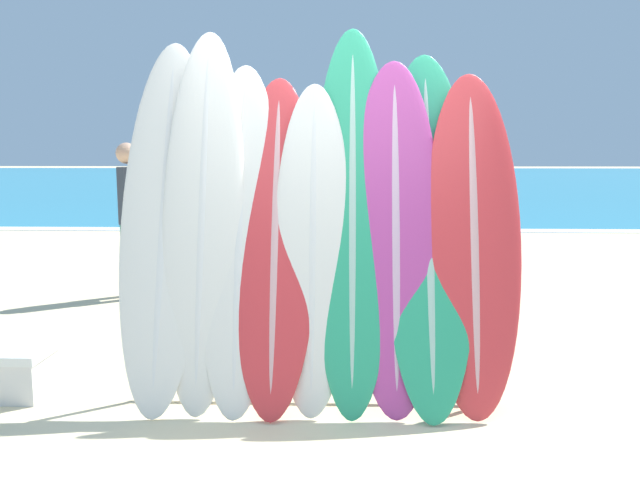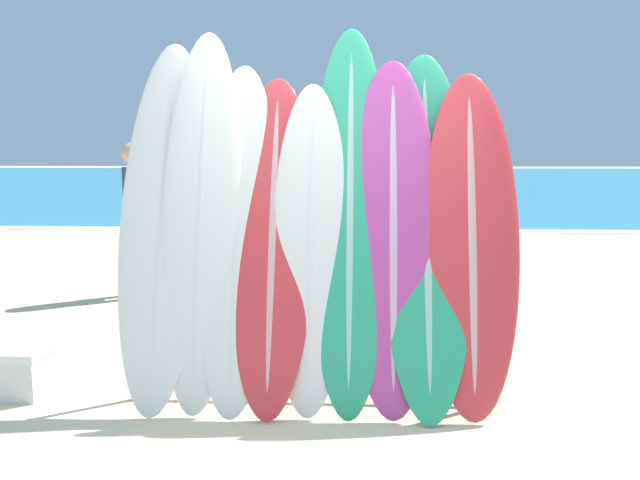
{
  "view_description": "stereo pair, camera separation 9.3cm",
  "coord_description": "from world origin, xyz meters",
  "px_view_note": "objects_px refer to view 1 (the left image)",
  "views": [
    {
      "loc": [
        -0.02,
        -3.48,
        1.59
      ],
      "look_at": [
        -0.19,
        1.19,
        0.95
      ],
      "focal_mm": 35.0,
      "sensor_mm": 36.0,
      "label": 1
    },
    {
      "loc": [
        0.08,
        -3.48,
        1.59
      ],
      "look_at": [
        -0.19,
        1.19,
        0.95
      ],
      "focal_mm": 35.0,
      "sensor_mm": 36.0,
      "label": 2
    }
  ],
  "objects_px": {
    "surfboard_rack": "(316,327)",
    "surfboard_slot_8": "(473,241)",
    "surfboard_slot_6": "(395,233)",
    "person_mid_beach": "(206,198)",
    "surfboard_slot_3": "(275,240)",
    "cooler_box": "(9,372)",
    "surfboard_slot_1": "(203,216)",
    "surfboard_slot_4": "(313,245)",
    "person_near_water": "(129,214)",
    "surfboard_slot_5": "(352,214)",
    "surfboard_slot_7": "(429,228)",
    "person_far_left": "(247,194)",
    "surfboard_slot_2": "(240,233)",
    "surfboard_slot_0": "(164,220)"
  },
  "relations": [
    {
      "from": "surfboard_rack",
      "to": "surfboard_slot_8",
      "type": "relative_size",
      "value": 1.07
    },
    {
      "from": "surfboard_slot_6",
      "to": "person_mid_beach",
      "type": "bearing_deg",
      "value": 111.58
    },
    {
      "from": "surfboard_slot_3",
      "to": "person_mid_beach",
      "type": "xyz_separation_m",
      "value": [
        -1.93,
        6.81,
        -0.21
      ]
    },
    {
      "from": "cooler_box",
      "to": "surfboard_slot_1",
      "type": "bearing_deg",
      "value": 0.6
    },
    {
      "from": "surfboard_slot_4",
      "to": "person_near_water",
      "type": "xyz_separation_m",
      "value": [
        -2.17,
        2.91,
        -0.09
      ]
    },
    {
      "from": "surfboard_slot_4",
      "to": "surfboard_slot_5",
      "type": "height_order",
      "value": "surfboard_slot_5"
    },
    {
      "from": "cooler_box",
      "to": "surfboard_slot_3",
      "type": "bearing_deg",
      "value": -0.56
    },
    {
      "from": "surfboard_slot_1",
      "to": "cooler_box",
      "type": "height_order",
      "value": "surfboard_slot_1"
    },
    {
      "from": "surfboard_slot_5",
      "to": "surfboard_slot_6",
      "type": "bearing_deg",
      "value": -8.34
    },
    {
      "from": "surfboard_slot_8",
      "to": "person_near_water",
      "type": "distance_m",
      "value": 4.3
    },
    {
      "from": "surfboard_slot_1",
      "to": "person_mid_beach",
      "type": "bearing_deg",
      "value": 102.26
    },
    {
      "from": "surfboard_slot_4",
      "to": "surfboard_slot_7",
      "type": "bearing_deg",
      "value": 4.82
    },
    {
      "from": "surfboard_slot_3",
      "to": "person_far_left",
      "type": "xyz_separation_m",
      "value": [
        -1.39,
        7.86,
        -0.21
      ]
    },
    {
      "from": "surfboard_slot_8",
      "to": "surfboard_slot_3",
      "type": "bearing_deg",
      "value": 179.46
    },
    {
      "from": "surfboard_slot_2",
      "to": "cooler_box",
      "type": "distance_m",
      "value": 1.82
    },
    {
      "from": "surfboard_slot_3",
      "to": "surfboard_rack",
      "type": "bearing_deg",
      "value": -3.12
    },
    {
      "from": "surfboard_slot_7",
      "to": "person_near_water",
      "type": "distance_m",
      "value": 4.07
    },
    {
      "from": "surfboard_slot_5",
      "to": "surfboard_slot_6",
      "type": "distance_m",
      "value": 0.3
    },
    {
      "from": "surfboard_slot_8",
      "to": "cooler_box",
      "type": "bearing_deg",
      "value": 179.45
    },
    {
      "from": "surfboard_slot_4",
      "to": "surfboard_slot_5",
      "type": "bearing_deg",
      "value": 15.26
    },
    {
      "from": "surfboard_slot_0",
      "to": "cooler_box",
      "type": "bearing_deg",
      "value": -178.14
    },
    {
      "from": "surfboard_slot_0",
      "to": "surfboard_slot_3",
      "type": "relative_size",
      "value": 1.11
    },
    {
      "from": "surfboard_slot_2",
      "to": "person_near_water",
      "type": "height_order",
      "value": "surfboard_slot_2"
    },
    {
      "from": "surfboard_slot_5",
      "to": "person_far_left",
      "type": "distance_m",
      "value": 8.04
    },
    {
      "from": "surfboard_slot_6",
      "to": "person_near_water",
      "type": "xyz_separation_m",
      "value": [
        -2.69,
        2.89,
        -0.17
      ]
    },
    {
      "from": "surfboard_slot_1",
      "to": "person_near_water",
      "type": "xyz_separation_m",
      "value": [
        -1.47,
        2.86,
        -0.27
      ]
    },
    {
      "from": "surfboard_slot_5",
      "to": "surfboard_slot_8",
      "type": "xyz_separation_m",
      "value": [
        0.75,
        -0.06,
        -0.16
      ]
    },
    {
      "from": "surfboard_rack",
      "to": "surfboard_slot_0",
      "type": "distance_m",
      "value": 1.19
    },
    {
      "from": "surfboard_slot_3",
      "to": "surfboard_slot_5",
      "type": "height_order",
      "value": "surfboard_slot_5"
    },
    {
      "from": "surfboard_slot_0",
      "to": "surfboard_slot_2",
      "type": "xyz_separation_m",
      "value": [
        0.49,
        -0.03,
        -0.08
      ]
    },
    {
      "from": "surfboard_slot_8",
      "to": "person_mid_beach",
      "type": "relative_size",
      "value": 1.37
    },
    {
      "from": "surfboard_slot_5",
      "to": "person_mid_beach",
      "type": "bearing_deg",
      "value": 109.7
    },
    {
      "from": "surfboard_slot_0",
      "to": "surfboard_slot_7",
      "type": "bearing_deg",
      "value": -0.42
    },
    {
      "from": "surfboard_slot_3",
      "to": "person_near_water",
      "type": "height_order",
      "value": "surfboard_slot_3"
    },
    {
      "from": "surfboard_slot_0",
      "to": "person_mid_beach",
      "type": "height_order",
      "value": "surfboard_slot_0"
    },
    {
      "from": "surfboard_slot_2",
      "to": "surfboard_slot_8",
      "type": "xyz_separation_m",
      "value": [
        1.47,
        -0.03,
        -0.04
      ]
    },
    {
      "from": "surfboard_slot_5",
      "to": "person_far_left",
      "type": "xyz_separation_m",
      "value": [
        -1.87,
        7.81,
        -0.37
      ]
    },
    {
      "from": "surfboard_slot_3",
      "to": "cooler_box",
      "type": "bearing_deg",
      "value": 179.44
    },
    {
      "from": "surfboard_rack",
      "to": "person_far_left",
      "type": "relative_size",
      "value": 1.47
    },
    {
      "from": "surfboard_slot_3",
      "to": "surfboard_slot_4",
      "type": "relative_size",
      "value": 1.03
    },
    {
      "from": "surfboard_slot_5",
      "to": "surfboard_rack",
      "type": "bearing_deg",
      "value": -165.6
    },
    {
      "from": "surfboard_slot_4",
      "to": "surfboard_slot_7",
      "type": "xyz_separation_m",
      "value": [
        0.73,
        0.06,
        0.1
      ]
    },
    {
      "from": "surfboard_slot_4",
      "to": "surfboard_slot_7",
      "type": "distance_m",
      "value": 0.74
    },
    {
      "from": "surfboard_rack",
      "to": "surfboard_slot_6",
      "type": "xyz_separation_m",
      "value": [
        0.5,
        0.02,
        0.6
      ]
    },
    {
      "from": "surfboard_slot_2",
      "to": "surfboard_slot_6",
      "type": "height_order",
      "value": "surfboard_slot_6"
    },
    {
      "from": "surfboard_rack",
      "to": "cooler_box",
      "type": "distance_m",
      "value": 2.07
    },
    {
      "from": "surfboard_slot_5",
      "to": "person_near_water",
      "type": "distance_m",
      "value": 3.75
    },
    {
      "from": "surfboard_slot_2",
      "to": "surfboard_slot_8",
      "type": "distance_m",
      "value": 1.47
    },
    {
      "from": "person_mid_beach",
      "to": "person_far_left",
      "type": "distance_m",
      "value": 1.19
    },
    {
      "from": "surfboard_slot_1",
      "to": "surfboard_slot_6",
      "type": "distance_m",
      "value": 1.22
    }
  ]
}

